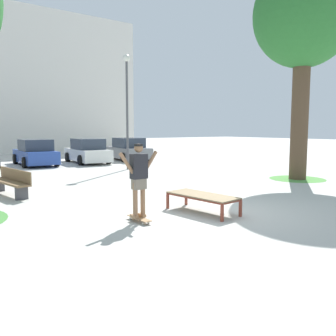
% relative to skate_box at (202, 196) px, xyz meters
% --- Properties ---
extents(ground_plane, '(120.00, 120.00, 0.00)m').
position_rel_skate_box_xyz_m(ground_plane, '(0.28, -0.03, -0.41)').
color(ground_plane, '#B7B5AD').
extents(skate_box, '(0.99, 1.98, 0.46)m').
position_rel_skate_box_xyz_m(skate_box, '(0.00, 0.00, 0.00)').
color(skate_box, brown).
rests_on(skate_box, ground).
extents(skateboard, '(0.20, 0.80, 0.09)m').
position_rel_skate_box_xyz_m(skateboard, '(-1.77, 0.15, -0.34)').
color(skateboard, '#9E754C').
rests_on(skateboard, ground).
extents(skater, '(1.00, 0.28, 1.69)m').
position_rel_skate_box_xyz_m(skater, '(-1.77, 0.15, 0.66)').
color(skater, '#8E6647').
rests_on(skater, skateboard).
extents(tree_near_right, '(4.03, 4.03, 8.81)m').
position_rel_skate_box_xyz_m(tree_near_right, '(7.22, 2.21, 6.13)').
color(tree_near_right, brown).
rests_on(tree_near_right, ground).
extents(grass_patch_near_right, '(2.29, 2.29, 0.01)m').
position_rel_skate_box_xyz_m(grass_patch_near_right, '(7.22, 2.21, -0.41)').
color(grass_patch_near_right, '#519342').
rests_on(grass_patch_near_right, ground).
extents(car_blue, '(2.03, 4.26, 1.50)m').
position_rel_skate_box_xyz_m(car_blue, '(-0.19, 14.47, 0.28)').
color(car_blue, '#28479E').
rests_on(car_blue, ground).
extents(car_white, '(2.13, 4.31, 1.50)m').
position_rel_skate_box_xyz_m(car_white, '(2.82, 14.01, 0.28)').
color(car_white, silver).
rests_on(car_white, ground).
extents(car_grey, '(2.24, 4.35, 1.50)m').
position_rel_skate_box_xyz_m(car_grey, '(5.83, 14.29, 0.28)').
color(car_grey, slate).
rests_on(car_grey, ground).
extents(park_bench, '(0.80, 2.44, 0.83)m').
position_rel_skate_box_xyz_m(park_bench, '(-3.43, 5.32, 0.03)').
color(park_bench, brown).
rests_on(park_bench, ground).
extents(light_post, '(0.36, 0.36, 5.83)m').
position_rel_skate_box_xyz_m(light_post, '(3.14, 9.50, 3.41)').
color(light_post, '#4C4C51').
rests_on(light_post, ground).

